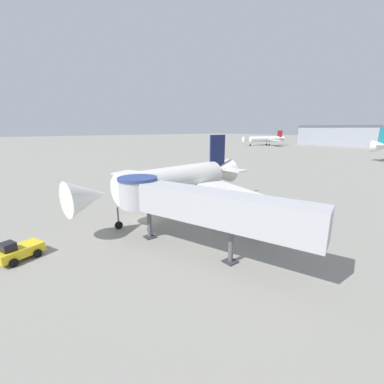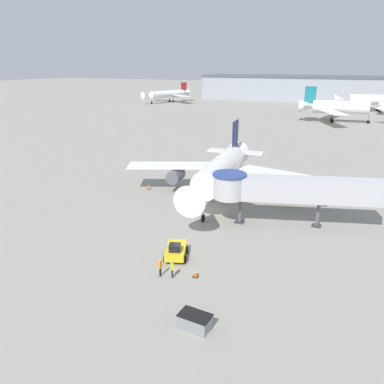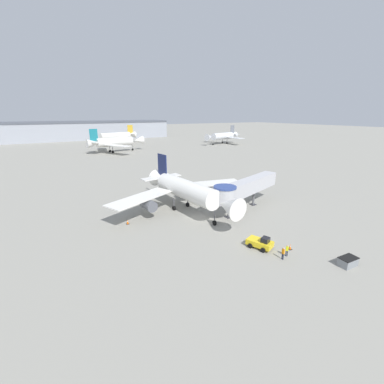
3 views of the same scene
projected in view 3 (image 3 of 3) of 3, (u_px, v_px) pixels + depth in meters
name	position (u px, v px, depth m)	size (l,w,h in m)	color
ground_plane	(199.00, 218.00, 47.72)	(800.00, 800.00, 0.00)	gray
main_airplane	(185.00, 190.00, 50.30)	(30.99, 26.10, 10.29)	white
jet_bridge	(244.00, 188.00, 50.44)	(19.55, 8.81, 6.35)	#B7B7BC
pushback_tug_yellow	(260.00, 243.00, 37.03)	(3.07, 4.02, 1.85)	yellow
service_container_gray	(348.00, 262.00, 32.68)	(2.49, 1.59, 1.18)	gray
traffic_cone_apron_front	(290.00, 247.00, 36.70)	(0.50, 0.50, 0.83)	black
traffic_cone_port_wing	(128.00, 222.00, 45.11)	(0.51, 0.51, 0.83)	black
ground_crew_marshaller	(283.00, 252.00, 33.99)	(0.23, 0.35, 1.79)	#1E2338
ground_crew_wing_walker	(287.00, 250.00, 34.77)	(0.37, 0.36, 1.71)	#1E2338
background_jet_gold_tail	(116.00, 136.00, 164.31)	(30.49, 28.53, 11.35)	white
background_jet_gray_tail	(223.00, 136.00, 162.51)	(28.41, 28.45, 11.33)	silver
background_jet_teal_tail	(114.00, 142.00, 127.42)	(29.23, 33.55, 11.75)	white
terminal_building	(72.00, 131.00, 189.33)	(140.34, 28.40, 13.15)	#999EA8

